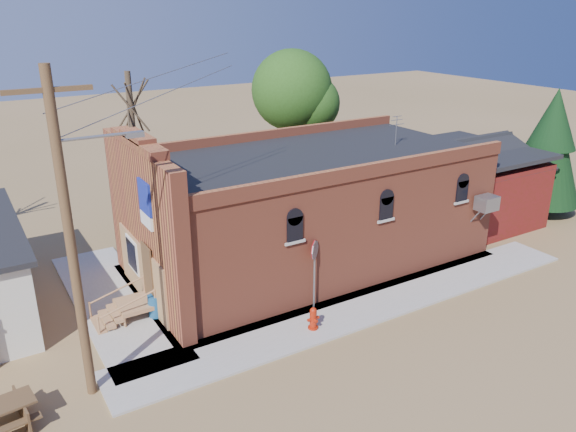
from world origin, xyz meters
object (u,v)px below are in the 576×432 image
trash_barrel (156,305)px  brick_bar (304,209)px  utility_pole (72,235)px  stop_sign (315,256)px  fire_hydrant (313,318)px

trash_barrel → brick_bar: bearing=10.7°
brick_bar → trash_barrel: (-6.94, -1.32, -1.86)m
utility_pole → stop_sign: size_ratio=3.46×
brick_bar → utility_pole: utility_pole is taller
utility_pole → trash_barrel: bearing=46.3°
brick_bar → stop_sign: size_ratio=6.30×
utility_pole → trash_barrel: size_ratio=11.28×
fire_hydrant → stop_sign: 2.15m
brick_bar → fire_hydrant: 5.89m
stop_sign → trash_barrel: bearing=137.7°
brick_bar → stop_sign: brick_bar is taller
stop_sign → trash_barrel: stop_sign is taller
utility_pole → fire_hydrant: (7.05, -0.57, -4.30)m
fire_hydrant → stop_sign: (0.81, 1.17, 1.61)m
stop_sign → trash_barrel: size_ratio=3.26×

